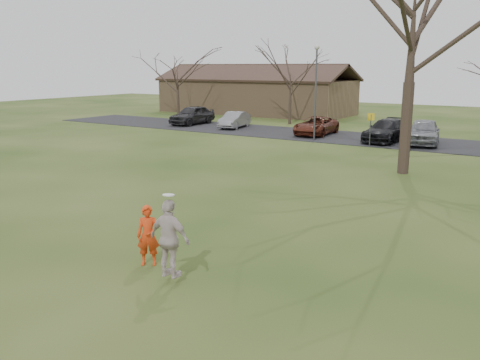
# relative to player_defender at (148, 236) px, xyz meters

# --- Properties ---
(ground) EXTENTS (120.00, 120.00, 0.00)m
(ground) POSITION_rel_player_defender_xyz_m (0.25, -0.15, -0.77)
(ground) COLOR #1E380F
(ground) RESTS_ON ground
(parking_strip) EXTENTS (62.00, 6.50, 0.04)m
(parking_strip) POSITION_rel_player_defender_xyz_m (0.25, 24.85, -0.75)
(parking_strip) COLOR black
(parking_strip) RESTS_ON ground
(player_defender) EXTENTS (0.67, 0.62, 1.55)m
(player_defender) POSITION_rel_player_defender_xyz_m (0.00, 0.00, 0.00)
(player_defender) COLOR red
(player_defender) RESTS_ON ground
(car_0) EXTENTS (1.93, 4.70, 1.59)m
(car_0) POSITION_rel_player_defender_xyz_m (-18.57, 25.45, 0.06)
(car_0) COLOR #28272A
(car_0) RESTS_ON parking_strip
(car_1) EXTENTS (2.05, 4.08, 1.28)m
(car_1) POSITION_rel_player_defender_xyz_m (-14.13, 25.29, -0.09)
(car_1) COLOR gray
(car_1) RESTS_ON parking_strip
(car_2) EXTENTS (2.40, 4.76, 1.29)m
(car_2) POSITION_rel_player_defender_xyz_m (-6.83, 24.98, -0.09)
(car_2) COLOR #562114
(car_2) RESTS_ON parking_strip
(car_3) EXTENTS (2.27, 5.04, 1.43)m
(car_3) POSITION_rel_player_defender_xyz_m (-1.50, 24.46, -0.02)
(car_3) COLOR black
(car_3) RESTS_ON parking_strip
(car_4) EXTENTS (2.70, 4.95, 1.60)m
(car_4) POSITION_rel_player_defender_xyz_m (0.84, 24.48, 0.07)
(car_4) COLOR gray
(car_4) RESTS_ON parking_strip
(catching_play) EXTENTS (1.08, 0.47, 1.96)m
(catching_play) POSITION_rel_player_defender_xyz_m (1.22, -0.59, 0.32)
(catching_play) COLOR beige
(catching_play) RESTS_ON ground
(building) EXTENTS (20.60, 8.50, 5.14)m
(building) POSITION_rel_player_defender_xyz_m (-19.75, 37.85, 1.16)
(building) COLOR #8C6D4C
(building) RESTS_ON ground
(lamp_post) EXTENTS (0.34, 0.34, 6.27)m
(lamp_post) POSITION_rel_player_defender_xyz_m (-5.75, 22.35, 3.20)
(lamp_post) COLOR #47474C
(lamp_post) RESTS_ON ground
(sign_yellow) EXTENTS (0.35, 0.35, 2.08)m
(sign_yellow) POSITION_rel_player_defender_xyz_m (-1.75, 21.85, 0.68)
(sign_yellow) COLOR #47474C
(sign_yellow) RESTS_ON ground
(big_tree) EXTENTS (9.00, 9.00, 14.00)m
(big_tree) POSITION_rel_player_defender_xyz_m (2.25, 14.85, 6.23)
(big_tree) COLOR #352821
(big_tree) RESTS_ON ground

